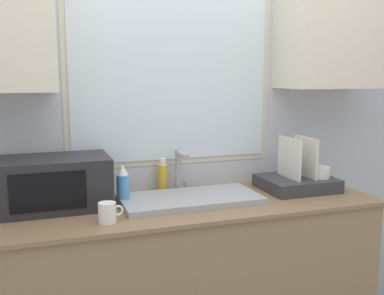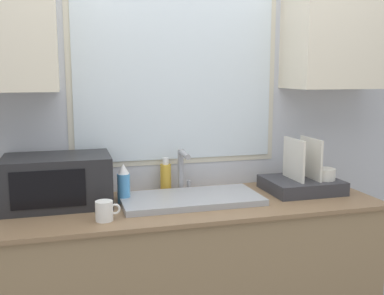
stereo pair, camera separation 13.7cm
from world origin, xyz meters
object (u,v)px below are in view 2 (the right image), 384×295
(microwave, at_px, (58,181))
(soap_bottle, at_px, (166,177))
(spray_bottle, at_px, (124,184))
(mug_near_sink, at_px, (105,211))
(faucet, at_px, (182,167))
(dish_rack, at_px, (303,181))

(microwave, relative_size, soap_bottle, 2.71)
(spray_bottle, bearing_deg, soap_bottle, 33.93)
(soap_bottle, height_order, mug_near_sink, soap_bottle)
(spray_bottle, relative_size, soap_bottle, 1.08)
(faucet, xyz_separation_m, soap_bottle, (-0.08, 0.06, -0.06))
(faucet, distance_m, microwave, 0.64)
(microwave, bearing_deg, dish_rack, -3.51)
(mug_near_sink, bearing_deg, microwave, 123.87)
(spray_bottle, relative_size, mug_near_sink, 1.82)
(dish_rack, relative_size, spray_bottle, 1.93)
(soap_bottle, bearing_deg, faucet, -36.14)
(microwave, bearing_deg, mug_near_sink, -56.13)
(microwave, distance_m, soap_bottle, 0.57)
(spray_bottle, height_order, mug_near_sink, spray_bottle)
(dish_rack, height_order, mug_near_sink, dish_rack)
(dish_rack, xyz_separation_m, soap_bottle, (-0.72, 0.20, 0.02))
(microwave, bearing_deg, spray_bottle, -7.31)
(mug_near_sink, bearing_deg, spray_bottle, 65.66)
(faucet, height_order, microwave, microwave)
(faucet, xyz_separation_m, microwave, (-0.63, -0.07, -0.02))
(mug_near_sink, bearing_deg, soap_bottle, 49.21)
(dish_rack, distance_m, soap_bottle, 0.75)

